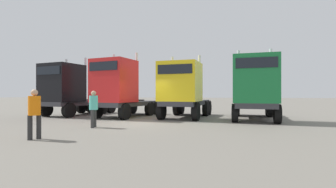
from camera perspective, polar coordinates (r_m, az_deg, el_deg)
The scene contains 7 objects.
ground at distance 13.42m, azimuth -6.63°, elevation -6.86°, with size 200.00×200.00×0.00m, color slate.
semi_truck_black at distance 19.32m, azimuth -22.22°, elevation 0.92°, with size 3.61×6.19×4.31m.
semi_truck_red at distance 16.81m, azimuth -11.37°, elevation 1.28°, with size 3.58×6.00×4.44m.
semi_truck_yellow at distance 15.94m, azimuth 3.47°, elevation 1.01°, with size 3.17×6.02×4.18m.
semi_truck_green at distance 15.47m, azimuth 19.61°, elevation 1.29°, with size 3.09×6.59×4.38m.
visitor_in_hivis at distance 9.78m, azimuth -28.74°, elevation -3.38°, with size 0.56×0.56×1.76m.
visitor_with_camera at distance 12.17m, azimuth -17.00°, elevation -2.74°, with size 0.44×0.46×1.76m.
Camera 1 is at (4.30, -12.61, 1.59)m, focal length 26.09 mm.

